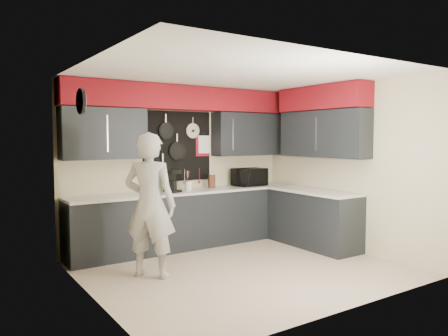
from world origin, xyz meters
TOP-DOWN VIEW (x-y plane):
  - ground at (0.00, 0.00)m, footprint 4.00×4.00m
  - back_wall_assembly at (0.01, 1.60)m, footprint 4.00×0.36m
  - right_wall_assembly at (1.85, 0.26)m, footprint 0.36×3.50m
  - left_wall_assembly at (-1.99, 0.02)m, footprint 0.05×3.50m
  - base_cabinets at (0.49, 1.13)m, footprint 3.95×2.20m
  - microwave at (1.21, 1.43)m, footprint 0.56×0.39m
  - knife_block at (0.47, 1.51)m, footprint 0.13×0.13m
  - utensil_crock at (-0.01, 1.45)m, footprint 0.11×0.11m
  - coffee_maker at (-0.33, 1.41)m, footprint 0.24×0.27m
  - person at (-1.16, 0.36)m, footprint 0.78×0.79m

SIDE VIEW (x-z plane):
  - ground at x=0.00m, z-range 0.00..0.00m
  - base_cabinets at x=0.49m, z-range 0.00..0.92m
  - person at x=-1.16m, z-range 0.00..1.83m
  - utensil_crock at x=-0.01m, z-range 0.92..1.06m
  - knife_block at x=0.47m, z-range 0.92..1.14m
  - microwave at x=1.21m, z-range 0.92..1.23m
  - coffee_maker at x=-0.33m, z-range 0.93..1.28m
  - left_wall_assembly at x=-1.99m, z-range 0.03..2.63m
  - right_wall_assembly at x=1.85m, z-range 0.64..3.24m
  - back_wall_assembly at x=0.01m, z-range 0.71..3.31m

